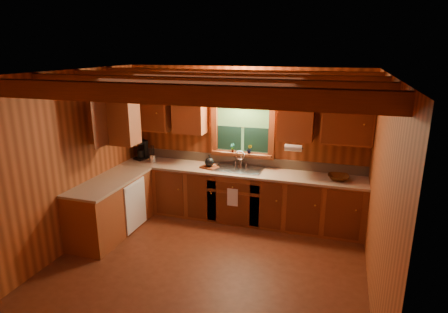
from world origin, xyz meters
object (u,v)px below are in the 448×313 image
coffee_maker (142,150)px  cutting_board (209,167)px  wicker_basket (338,177)px  sink (238,172)px

coffee_maker → cutting_board: 1.41m
wicker_basket → sink: bearing=178.6°
coffee_maker → cutting_board: coffee_maker is taller
coffee_maker → cutting_board: (1.39, -0.16, -0.16)m
cutting_board → wicker_basket: 2.13m
coffee_maker → wicker_basket: coffee_maker is taller
sink → coffee_maker: size_ratio=2.35×
coffee_maker → wicker_basket: size_ratio=1.07×
sink → wicker_basket: size_ratio=2.51×
cutting_board → wicker_basket: bearing=18.9°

